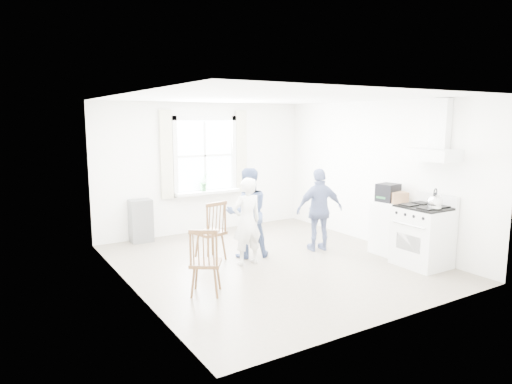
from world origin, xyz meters
name	(u,v)px	position (x,y,z in m)	size (l,w,h in m)	color
room_shell	(273,182)	(0.00, 0.00, 1.30)	(4.62, 5.12, 2.64)	gray
window_assembly	(205,160)	(0.00, 2.45, 1.46)	(1.88, 0.24, 1.70)	white
range_hood	(435,144)	(2.07, -1.35, 1.90)	(0.45, 0.76, 0.94)	white
shelf_unit	(141,221)	(-1.40, 2.33, 0.40)	(0.40, 0.30, 0.80)	slate
gas_stove	(423,236)	(1.91, -1.35, 0.48)	(0.68, 0.76, 1.12)	silver
kettle	(435,202)	(1.85, -1.58, 1.05)	(0.23, 0.23, 0.32)	silver
low_cabinet	(391,228)	(1.98, -0.65, 0.45)	(0.50, 0.55, 0.90)	white
stereo_stack	(388,193)	(1.96, -0.57, 1.05)	(0.38, 0.35, 0.30)	black
cardboard_box	(398,197)	(2.00, -0.76, 0.99)	(0.28, 0.20, 0.18)	#9E734C
windsor_chair_a	(214,225)	(-0.76, 0.56, 0.60)	(0.49, 0.48, 0.99)	#4E3019
windsor_chair_b	(204,255)	(-1.53, -0.72, 0.56)	(0.53, 0.52, 0.91)	#4E3019
person_left	(247,221)	(-0.39, 0.15, 0.69)	(0.51, 0.51, 1.39)	white
person_mid	(248,213)	(-0.17, 0.49, 0.75)	(0.72, 0.72, 1.49)	#485A86
person_right	(320,210)	(1.09, 0.16, 0.72)	(0.84, 0.84, 1.44)	navy
potted_plant	(204,182)	(-0.08, 2.36, 1.03)	(0.20, 0.20, 0.37)	#2F6933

